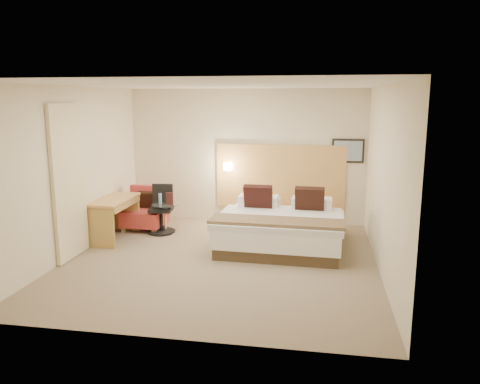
% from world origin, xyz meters
% --- Properties ---
extents(floor, '(4.80, 5.00, 0.02)m').
position_xyz_m(floor, '(0.00, 0.00, -0.01)').
color(floor, '#7C6A53').
rests_on(floor, ground).
extents(ceiling, '(4.80, 5.00, 0.02)m').
position_xyz_m(ceiling, '(0.00, 0.00, 2.71)').
color(ceiling, silver).
rests_on(ceiling, floor).
extents(wall_back, '(4.80, 0.02, 2.70)m').
position_xyz_m(wall_back, '(0.00, 2.51, 1.35)').
color(wall_back, beige).
rests_on(wall_back, floor).
extents(wall_front, '(4.80, 0.02, 2.70)m').
position_xyz_m(wall_front, '(0.00, -2.51, 1.35)').
color(wall_front, beige).
rests_on(wall_front, floor).
extents(wall_left, '(0.02, 5.00, 2.70)m').
position_xyz_m(wall_left, '(-2.41, 0.00, 1.35)').
color(wall_left, beige).
rests_on(wall_left, floor).
extents(wall_right, '(0.02, 5.00, 2.70)m').
position_xyz_m(wall_right, '(2.41, 0.00, 1.35)').
color(wall_right, beige).
rests_on(wall_right, floor).
extents(headboard_panel, '(2.60, 0.04, 1.30)m').
position_xyz_m(headboard_panel, '(0.70, 2.47, 0.95)').
color(headboard_panel, tan).
rests_on(headboard_panel, wall_back).
extents(art_frame, '(0.62, 0.03, 0.47)m').
position_xyz_m(art_frame, '(2.02, 2.48, 1.50)').
color(art_frame, black).
rests_on(art_frame, wall_back).
extents(art_canvas, '(0.54, 0.01, 0.39)m').
position_xyz_m(art_canvas, '(2.02, 2.46, 1.50)').
color(art_canvas, '#7890A5').
rests_on(art_canvas, wall_back).
extents(lamp_arm, '(0.02, 0.12, 0.02)m').
position_xyz_m(lamp_arm, '(-0.35, 2.42, 1.15)').
color(lamp_arm, silver).
rests_on(lamp_arm, wall_back).
extents(lamp_shade, '(0.15, 0.15, 0.15)m').
position_xyz_m(lamp_shade, '(-0.35, 2.36, 1.15)').
color(lamp_shade, '#FBE9C4').
rests_on(lamp_shade, wall_back).
extents(curtain, '(0.06, 0.90, 2.42)m').
position_xyz_m(curtain, '(-2.36, -0.25, 1.22)').
color(curtain, beige).
rests_on(curtain, wall_left).
extents(bottle_a, '(0.07, 0.07, 0.20)m').
position_xyz_m(bottle_a, '(-1.43, 1.29, 0.67)').
color(bottle_a, '#7FACC4').
rests_on(bottle_a, side_table).
extents(menu_folder, '(0.14, 0.08, 0.22)m').
position_xyz_m(menu_folder, '(-1.25, 1.30, 0.68)').
color(menu_folder, '#341515').
rests_on(menu_folder, side_table).
extents(bed, '(2.14, 2.08, 1.01)m').
position_xyz_m(bed, '(0.87, 0.91, 0.33)').
color(bed, '#433421').
rests_on(bed, floor).
extents(lounge_chair, '(0.81, 0.72, 0.82)m').
position_xyz_m(lounge_chair, '(-1.83, 1.56, 0.33)').
color(lounge_chair, '#A47D4D').
rests_on(lounge_chair, floor).
extents(side_table, '(0.60, 0.60, 0.56)m').
position_xyz_m(side_table, '(-1.34, 1.30, 0.32)').
color(side_table, silver).
rests_on(side_table, floor).
extents(desk, '(0.55, 1.20, 0.75)m').
position_xyz_m(desk, '(-2.11, 0.81, 0.59)').
color(desk, tan).
rests_on(desk, floor).
extents(desk_chair, '(0.56, 0.56, 0.90)m').
position_xyz_m(desk_chair, '(-1.43, 1.36, 0.37)').
color(desk_chair, black).
rests_on(desk_chair, floor).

